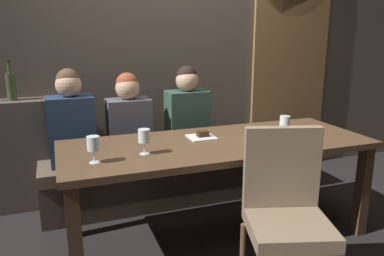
{
  "coord_description": "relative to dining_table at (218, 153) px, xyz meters",
  "views": [
    {
      "loc": [
        -1.07,
        -2.39,
        1.5
      ],
      "look_at": [
        -0.18,
        0.06,
        0.84
      ],
      "focal_mm": 35.67,
      "sensor_mm": 36.0,
      "label": 1
    }
  ],
  "objects": [
    {
      "name": "ground",
      "position": [
        0.0,
        0.0,
        -0.65
      ],
      "size": [
        9.0,
        9.0,
        0.0
      ],
      "primitive_type": "plane",
      "color": "black"
    },
    {
      "name": "back_wall_tiled",
      "position": [
        0.0,
        1.22,
        0.85
      ],
      "size": [
        6.0,
        0.12,
        3.0
      ],
      "primitive_type": "cube",
      "color": "brown",
      "rests_on": "ground"
    },
    {
      "name": "arched_door",
      "position": [
        1.35,
        1.15,
        0.71
      ],
      "size": [
        0.9,
        0.05,
        2.55
      ],
      "color": "olive",
      "rests_on": "ground"
    },
    {
      "name": "dining_table",
      "position": [
        0.0,
        0.0,
        0.0
      ],
      "size": [
        2.2,
        0.84,
        0.74
      ],
      "color": "#493422",
      "rests_on": "ground"
    },
    {
      "name": "banquette_bench",
      "position": [
        0.0,
        0.7,
        -0.42
      ],
      "size": [
        2.5,
        0.44,
        0.45
      ],
      "color": "#40352A",
      "rests_on": "ground"
    },
    {
      "name": "chair_near_side",
      "position": [
        0.1,
        -0.72,
        -0.09
      ],
      "size": [
        0.55,
        0.55,
        0.98
      ],
      "color": "brown",
      "rests_on": "ground"
    },
    {
      "name": "diner_redhead",
      "position": [
        -0.96,
        0.72,
        0.16
      ],
      "size": [
        0.36,
        0.24,
        0.78
      ],
      "color": "navy",
      "rests_on": "banquette_bench"
    },
    {
      "name": "diner_bearded",
      "position": [
        -0.5,
        0.73,
        0.14
      ],
      "size": [
        0.36,
        0.24,
        0.73
      ],
      "color": "#4C515B",
      "rests_on": "banquette_bench"
    },
    {
      "name": "diner_far_end",
      "position": [
        0.02,
        0.72,
        0.16
      ],
      "size": [
        0.36,
        0.24,
        0.77
      ],
      "color": "#2D473D",
      "rests_on": "banquette_bench"
    },
    {
      "name": "wine_bottle_pale_label",
      "position": [
        -1.4,
        1.05,
        0.42
      ],
      "size": [
        0.08,
        0.08,
        0.33
      ],
      "color": "#384728",
      "rests_on": "back_counter"
    },
    {
      "name": "wine_glass_end_left",
      "position": [
        -0.88,
        -0.17,
        0.2
      ],
      "size": [
        0.08,
        0.08,
        0.16
      ],
      "color": "silver",
      "rests_on": "dining_table"
    },
    {
      "name": "wine_glass_center_back",
      "position": [
        0.5,
        -0.08,
        0.2
      ],
      "size": [
        0.08,
        0.08,
        0.16
      ],
      "color": "silver",
      "rests_on": "dining_table"
    },
    {
      "name": "wine_glass_center_front",
      "position": [
        -0.56,
        -0.1,
        0.2
      ],
      "size": [
        0.08,
        0.08,
        0.16
      ],
      "color": "silver",
      "rests_on": "dining_table"
    },
    {
      "name": "espresso_cup",
      "position": [
        0.25,
        -0.07,
        0.11
      ],
      "size": [
        0.12,
        0.12,
        0.06
      ],
      "color": "white",
      "rests_on": "dining_table"
    },
    {
      "name": "dessert_plate",
      "position": [
        -0.07,
        0.13,
        0.1
      ],
      "size": [
        0.19,
        0.19,
        0.05
      ],
      "color": "white",
      "rests_on": "dining_table"
    }
  ]
}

